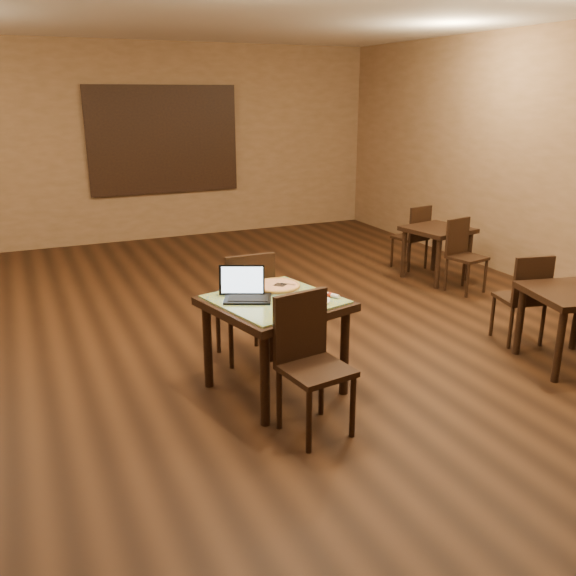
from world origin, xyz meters
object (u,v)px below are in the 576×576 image
chair_main_near (309,355)px  pizza_pan (277,287)px  other_table_a (437,236)px  other_table_c_chair_far (525,294)px  laptop (245,290)px  chair_main_far (247,301)px  other_table_a_chair_near (463,251)px  other_table_c (573,303)px  tiled_table (275,311)px  other_table_a_chair_far (414,234)px

chair_main_near → pizza_pan: bearing=72.5°
other_table_a → other_table_c_chair_far: 2.12m
laptop → pizza_pan: bearing=47.4°
chair_main_near → pizza_pan: (0.13, 0.86, 0.22)m
chair_main_far → other_table_a_chair_near: (3.02, 0.85, -0.07)m
laptop → pizza_pan: (0.32, 0.13, -0.06)m
other_table_a → other_table_c: other_table_c is taller
chair_main_near → chair_main_far: (0.01, 1.23, 0.01)m
tiled_table → other_table_a_chair_near: size_ratio=1.31×
chair_main_near → laptop: laptop is taller
tiled_table → chair_main_near: bearing=-105.3°
tiled_table → other_table_c: 2.55m
pizza_pan → other_table_a_chair_near: size_ratio=0.44×
laptop → other_table_a_chair_far: size_ratio=0.49×
pizza_pan → other_table_c_chair_far: other_table_c_chair_far is taller
chair_main_far → other_table_a: bearing=-155.4°
laptop → other_table_c_chair_far: (2.66, -0.19, -0.34)m
tiled_table → other_table_a_chair_far: (3.05, 2.46, -0.18)m
tiled_table → laptop: bearing=138.1°
other_table_a → other_table_a_chair_near: (-0.01, -0.50, -0.07)m
chair_main_near → other_table_a_chair_near: chair_main_near is taller
pizza_pan → other_table_c_chair_far: bearing=-7.9°
laptop → other_table_c: (2.67, -0.70, -0.27)m
other_table_a_chair_near → chair_main_near: bearing=-156.3°
other_table_c → other_table_c_chair_far: 0.51m
other_table_a_chair_far → other_table_c: (-0.57, -3.05, 0.08)m
tiled_table → chair_main_near: (-0.01, -0.62, -0.11)m
tiled_table → other_table_a_chair_far: size_ratio=1.31×
laptop → other_table_a: 3.74m
tiled_table → other_table_a: (3.03, 1.96, -0.11)m
laptop → other_table_a_chair_near: (3.22, 1.36, -0.34)m
chair_main_near → laptop: size_ratio=2.33×
tiled_table → chair_main_near: 0.63m
other_table_c_chair_far → chair_main_near: bearing=24.9°
tiled_table → other_table_c: (2.47, -0.59, -0.10)m
other_table_a_chair_near → chair_main_far: bearing=-175.1°
other_table_a_chair_far → chair_main_far: bearing=20.5°
other_table_a_chair_near → other_table_c: 2.12m
tiled_table → chair_main_far: chair_main_far is taller
laptop → other_table_a_chair_far: bearing=60.6°
chair_main_near → other_table_a_chair_far: 4.34m
laptop → other_table_a: (3.23, 1.85, -0.28)m
chair_main_near → other_table_c: chair_main_near is taller
pizza_pan → other_table_c: size_ratio=0.43×
other_table_a → other_table_c: (-0.56, -2.55, 0.01)m
laptop → other_table_a: laptop is taller
chair_main_far → other_table_c: chair_main_far is taller
other_table_a_chair_far → other_table_c_chair_far: (-0.59, -2.54, 0.01)m
chair_main_far → other_table_c: (2.47, -1.20, 0.00)m
chair_main_near → other_table_a_chair_near: 3.67m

